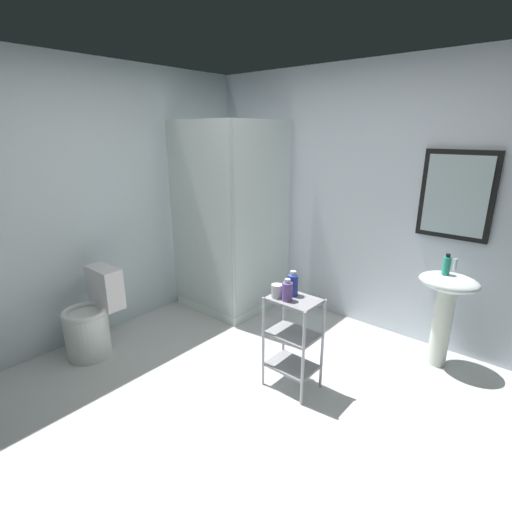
# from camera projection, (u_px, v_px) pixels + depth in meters

# --- Properties ---
(ground_plane) EXTENTS (4.20, 4.20, 0.02)m
(ground_plane) POSITION_uv_depth(u_px,v_px,m) (238.00, 410.00, 2.75)
(ground_plane) COLOR silver
(wall_back) EXTENTS (4.20, 0.14, 2.50)m
(wall_back) POSITION_uv_depth(u_px,v_px,m) (368.00, 201.00, 3.70)
(wall_back) COLOR silver
(wall_back) RESTS_ON ground_plane
(wall_left) EXTENTS (0.10, 4.20, 2.50)m
(wall_left) POSITION_uv_depth(u_px,v_px,m) (87.00, 205.00, 3.50)
(wall_left) COLOR silver
(wall_left) RESTS_ON ground_plane
(shower_stall) EXTENTS (0.92, 0.92, 2.00)m
(shower_stall) POSITION_uv_depth(u_px,v_px,m) (233.00, 268.00, 4.23)
(shower_stall) COLOR white
(shower_stall) RESTS_ON ground_plane
(pedestal_sink) EXTENTS (0.46, 0.37, 0.81)m
(pedestal_sink) POSITION_uv_depth(u_px,v_px,m) (446.00, 301.00, 3.12)
(pedestal_sink) COLOR white
(pedestal_sink) RESTS_ON ground_plane
(sink_faucet) EXTENTS (0.03, 0.03, 0.10)m
(sink_faucet) POSITION_uv_depth(u_px,v_px,m) (455.00, 265.00, 3.12)
(sink_faucet) COLOR silver
(sink_faucet) RESTS_ON pedestal_sink
(toilet) EXTENTS (0.37, 0.49, 0.76)m
(toilet) POSITION_uv_depth(u_px,v_px,m) (92.00, 320.00, 3.36)
(toilet) COLOR white
(toilet) RESTS_ON ground_plane
(storage_cart) EXTENTS (0.38, 0.28, 0.74)m
(storage_cart) POSITION_uv_depth(u_px,v_px,m) (293.00, 336.00, 2.87)
(storage_cart) COLOR silver
(storage_cart) RESTS_ON ground_plane
(hand_soap_bottle) EXTENTS (0.06, 0.06, 0.17)m
(hand_soap_bottle) POSITION_uv_depth(u_px,v_px,m) (447.00, 265.00, 3.03)
(hand_soap_bottle) COLOR #2DBC99
(hand_soap_bottle) RESTS_ON pedestal_sink
(conditioner_bottle_purple) EXTENTS (0.08, 0.08, 0.16)m
(conditioner_bottle_purple) POSITION_uv_depth(u_px,v_px,m) (287.00, 291.00, 2.73)
(conditioner_bottle_purple) COLOR #7A56B0
(conditioner_bottle_purple) RESTS_ON storage_cart
(shampoo_bottle_blue) EXTENTS (0.08, 0.08, 0.19)m
(shampoo_bottle_blue) POSITION_uv_depth(u_px,v_px,m) (293.00, 285.00, 2.81)
(shampoo_bottle_blue) COLOR #3148BF
(shampoo_bottle_blue) RESTS_ON storage_cart
(rinse_cup) EXTENTS (0.08, 0.08, 0.10)m
(rinse_cup) POSITION_uv_depth(u_px,v_px,m) (277.00, 291.00, 2.79)
(rinse_cup) COLOR silver
(rinse_cup) RESTS_ON storage_cart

